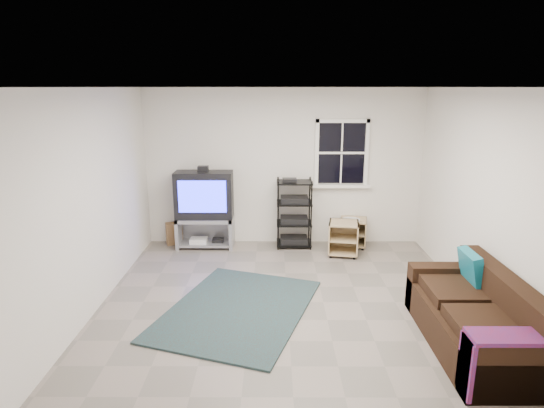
{
  "coord_description": "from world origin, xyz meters",
  "views": [
    {
      "loc": [
        -0.17,
        -5.18,
        2.6
      ],
      "look_at": [
        -0.19,
        0.4,
        1.16
      ],
      "focal_mm": 30.0,
      "sensor_mm": 36.0,
      "label": 1
    }
  ],
  "objects_px": {
    "av_rack": "(294,217)",
    "side_table_right": "(353,230)",
    "tv_unit": "(204,203)",
    "sofa": "(476,320)",
    "side_table_left": "(343,237)"
  },
  "relations": [
    {
      "from": "av_rack",
      "to": "side_table_right",
      "type": "xyz_separation_m",
      "value": [
        0.99,
        0.02,
        -0.22
      ]
    },
    {
      "from": "tv_unit",
      "to": "sofa",
      "type": "height_order",
      "value": "tv_unit"
    },
    {
      "from": "tv_unit",
      "to": "side_table_right",
      "type": "height_order",
      "value": "tv_unit"
    },
    {
      "from": "av_rack",
      "to": "sofa",
      "type": "height_order",
      "value": "av_rack"
    },
    {
      "from": "side_table_left",
      "to": "sofa",
      "type": "bearing_deg",
      "value": -70.47
    },
    {
      "from": "tv_unit",
      "to": "side_table_left",
      "type": "height_order",
      "value": "tv_unit"
    },
    {
      "from": "tv_unit",
      "to": "side_table_right",
      "type": "distance_m",
      "value": 2.52
    },
    {
      "from": "av_rack",
      "to": "side_table_left",
      "type": "distance_m",
      "value": 0.88
    },
    {
      "from": "av_rack",
      "to": "sofa",
      "type": "relative_size",
      "value": 0.62
    },
    {
      "from": "tv_unit",
      "to": "side_table_left",
      "type": "distance_m",
      "value": 2.33
    },
    {
      "from": "sofa",
      "to": "tv_unit",
      "type": "bearing_deg",
      "value": 136.62
    },
    {
      "from": "side_table_left",
      "to": "side_table_right",
      "type": "height_order",
      "value": "side_table_left"
    },
    {
      "from": "tv_unit",
      "to": "av_rack",
      "type": "height_order",
      "value": "tv_unit"
    },
    {
      "from": "av_rack",
      "to": "sofa",
      "type": "bearing_deg",
      "value": -60.55
    },
    {
      "from": "side_table_right",
      "to": "sofa",
      "type": "distance_m",
      "value": 3.16
    }
  ]
}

